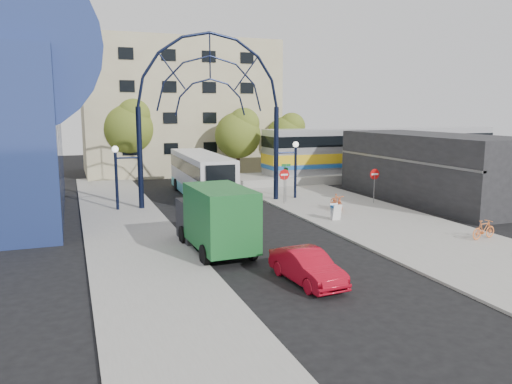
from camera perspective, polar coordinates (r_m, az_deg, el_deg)
name	(u,v)px	position (r m, az deg, el deg)	size (l,w,h in m)	color
ground	(293,258)	(23.36, 4.26, -7.52)	(120.00, 120.00, 0.00)	black
sidewalk_east	(388,225)	(30.62, 14.82, -3.62)	(8.00, 56.00, 0.12)	gray
plaza_west	(134,238)	(27.28, -13.77, -5.16)	(5.00, 50.00, 0.12)	gray
gateway_arch	(210,84)	(35.59, -5.24, 12.19)	(13.64, 0.44, 12.10)	black
stop_sign	(284,178)	(35.59, 3.25, 1.63)	(0.80, 0.07, 2.50)	slate
do_not_enter_sign	(375,178)	(36.83, 13.39, 1.62)	(0.76, 0.07, 2.48)	slate
street_name_sign	(286,175)	(36.28, 3.45, 1.99)	(0.70, 0.70, 2.80)	slate
sandwich_board	(336,210)	(30.84, 9.10, -2.04)	(0.55, 0.61, 0.99)	white
commercial_block_east	(432,168)	(39.76, 19.43, 2.66)	(6.00, 16.00, 5.00)	black
apartment_block	(178,108)	(56.41, -8.94, 9.48)	(20.00, 12.10, 14.00)	tan
train_platform	(382,174)	(51.89, 14.24, 2.02)	(32.00, 5.00, 0.80)	gray
train_car	(383,149)	(51.65, 14.35, 4.77)	(25.10, 3.05, 4.20)	#B7B7BC
tree_north_a	(239,133)	(48.79, -1.91, 6.81)	(4.48, 4.48, 7.00)	#382314
tree_north_b	(129,126)	(50.53, -14.31, 7.36)	(5.12, 5.12, 8.00)	#382314
tree_north_c	(287,134)	(52.85, 3.61, 6.63)	(4.16, 4.16, 6.50)	#382314
city_bus	(201,175)	(39.32, -6.32, 1.99)	(3.23, 12.43, 3.39)	silver
green_truck	(215,218)	(24.09, -4.74, -3.02)	(2.68, 6.52, 3.25)	black
black_suv	(230,210)	(31.11, -2.97, -2.12)	(1.95, 4.24, 1.18)	black
red_sedan	(307,266)	(20.01, 5.86, -8.47)	(1.40, 4.02, 1.33)	#A40A1B
bike_near_a	(336,202)	(34.28, 9.17, -1.12)	(0.65, 1.86, 0.98)	orange
bike_near_b	(337,203)	(33.70, 9.29, -1.21)	(0.51, 1.81, 1.09)	orange
bike_far_b	(484,230)	(28.62, 24.59, -3.92)	(0.47, 1.67, 1.00)	orange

